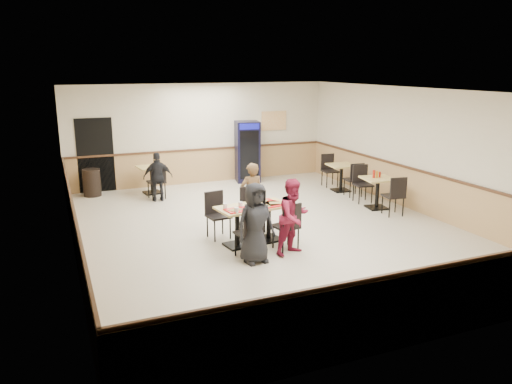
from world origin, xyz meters
name	(u,v)px	position (x,y,z in m)	size (l,w,h in m)	color
ground	(268,230)	(0.00, 0.00, 0.00)	(10.00, 10.00, 0.00)	beige
room_shell	(289,175)	(1.78, 2.55, 0.58)	(10.00, 10.00, 10.00)	silver
main_table	(253,218)	(-0.61, -0.66, 0.52)	(1.55, 0.92, 0.78)	black
main_chairs	(251,220)	(-0.66, -0.66, 0.50)	(1.52, 1.87, 0.99)	black
diner_woman_left	(255,223)	(-0.96, -1.60, 0.75)	(0.73, 0.47, 1.49)	black
diner_woman_right	(294,217)	(-0.13, -1.49, 0.73)	(0.71, 0.56, 1.47)	maroon
diner_man_opposite	(252,196)	(-0.26, 0.29, 0.73)	(0.53, 0.35, 1.46)	brown
lone_diner	(158,177)	(-1.70, 3.33, 0.65)	(0.76, 0.32, 1.30)	black
tabletop_clutter	(257,205)	(-0.55, -0.72, 0.81)	(1.29, 0.75, 0.12)	red
side_table_near	(378,188)	(3.23, 0.50, 0.52)	(0.83, 0.83, 0.79)	black
side_table_near_chair_south	(393,195)	(3.23, -0.13, 0.50)	(0.46, 0.46, 1.00)	black
side_table_near_chair_north	(363,184)	(3.23, 1.13, 0.50)	(0.46, 0.46, 1.00)	black
side_table_far	(341,173)	(3.35, 2.39, 0.51)	(0.79, 0.79, 0.77)	black
side_table_far_chair_south	(353,179)	(3.35, 1.78, 0.49)	(0.45, 0.45, 0.98)	black
side_table_far_chair_north	(330,170)	(3.35, 3.01, 0.49)	(0.45, 0.45, 0.98)	black
condiment_caddy	(376,174)	(3.20, 0.55, 0.87)	(0.23, 0.06, 0.20)	#A9180C
back_table	(152,176)	(-1.70, 4.20, 0.51)	(0.81, 0.81, 0.77)	black
back_table_chair_lone	(156,181)	(-1.70, 3.58, 0.49)	(0.45, 0.45, 0.98)	black
pepsi_cooler	(247,152)	(1.34, 4.59, 0.93)	(0.82, 0.83, 1.86)	black
trash_bin	(92,183)	(-3.29, 4.55, 0.37)	(0.48, 0.48, 0.75)	black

